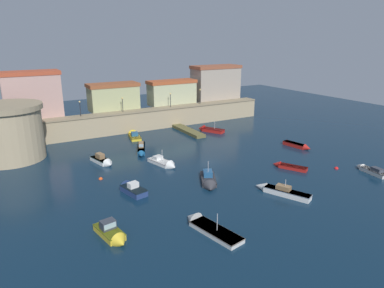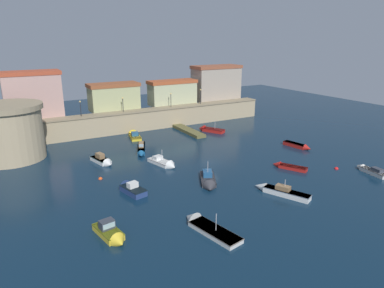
# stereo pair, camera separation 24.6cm
# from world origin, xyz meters

# --- Properties ---
(ground_plane) EXTENTS (136.59, 136.59, 0.00)m
(ground_plane) POSITION_xyz_m (0.00, 0.00, 0.00)
(ground_plane) COLOR #0C2338
(quay_wall) EXTENTS (54.94, 3.29, 4.18)m
(quay_wall) POSITION_xyz_m (0.00, 24.26, 2.10)
(quay_wall) COLOR tan
(quay_wall) RESTS_ON ground
(old_town_backdrop) EXTENTS (51.80, 5.24, 8.74)m
(old_town_backdrop) POSITION_xyz_m (0.63, 28.09, 7.67)
(old_town_backdrop) COLOR tan
(old_town_backdrop) RESTS_ON ground
(fortress_tower) EXTENTS (10.79, 10.79, 8.76)m
(fortress_tower) POSITION_xyz_m (-26.11, 17.20, 4.44)
(fortress_tower) COLOR tan
(fortress_tower) RESTS_ON ground
(pier_dock) EXTENTS (2.06, 10.40, 0.70)m
(pier_dock) POSITION_xyz_m (6.05, 17.57, 0.30)
(pier_dock) COLOR brown
(pier_dock) RESTS_ON ground
(quay_lamp_0) EXTENTS (0.32, 0.32, 2.95)m
(quay_lamp_0) POSITION_xyz_m (-13.49, 24.26, 6.18)
(quay_lamp_0) COLOR black
(quay_lamp_0) RESTS_ON quay_wall
(quay_lamp_1) EXTENTS (0.32, 0.32, 2.93)m
(quay_lamp_1) POSITION_xyz_m (-5.19, 24.26, 6.16)
(quay_lamp_1) COLOR black
(quay_lamp_1) RESTS_ON quay_wall
(quay_lamp_2) EXTENTS (0.32, 0.32, 2.99)m
(quay_lamp_2) POSITION_xyz_m (5.48, 24.26, 6.20)
(quay_lamp_2) COLOR black
(quay_lamp_2) RESTS_ON quay_wall
(quay_lamp_3) EXTENTS (0.32, 0.32, 3.31)m
(quay_lamp_3) POSITION_xyz_m (12.88, 24.26, 6.39)
(quay_lamp_3) COLOR black
(quay_lamp_3) RESTS_ON quay_wall
(moored_boat_0) EXTENTS (4.34, 6.09, 3.34)m
(moored_boat_0) POSITION_xyz_m (-4.43, -6.65, 0.36)
(moored_boat_0) COLOR #333338
(moored_boat_0) RESTS_ON ground
(moored_boat_1) EXTENTS (3.02, 5.86, 2.86)m
(moored_boat_1) POSITION_xyz_m (-6.41, 2.56, 0.33)
(moored_boat_1) COLOR white
(moored_boat_1) RESTS_ON ground
(moored_boat_2) EXTENTS (3.27, 7.47, 2.95)m
(moored_boat_2) POSITION_xyz_m (-10.71, -15.88, 0.27)
(moored_boat_2) COLOR silver
(moored_boat_2) RESTS_ON ground
(moored_boat_3) EXTENTS (3.44, 5.06, 1.14)m
(moored_boat_3) POSITION_xyz_m (8.76, -7.53, 0.29)
(moored_boat_3) COLOR red
(moored_boat_3) RESTS_ON ground
(moored_boat_4) EXTENTS (2.05, 5.48, 1.18)m
(moored_boat_4) POSITION_xyz_m (17.73, -1.05, 0.36)
(moored_boat_4) COLOR red
(moored_boat_4) RESTS_ON ground
(moored_boat_5) EXTENTS (2.69, 5.19, 1.83)m
(moored_boat_5) POSITION_xyz_m (-14.24, 7.99, 0.43)
(moored_boat_5) COLOR white
(moored_boat_5) RESTS_ON ground
(moored_boat_6) EXTENTS (2.66, 4.99, 1.87)m
(moored_boat_6) POSITION_xyz_m (-14.19, -3.80, 0.47)
(moored_boat_6) COLOR navy
(moored_boat_6) RESTS_ON ground
(moored_boat_7) EXTENTS (2.94, 6.22, 1.84)m
(moored_boat_7) POSITION_xyz_m (-4.79, 19.91, 0.35)
(moored_boat_7) COLOR gold
(moored_boat_7) RESTS_ON ground
(moored_boat_8) EXTENTS (4.15, 5.81, 2.71)m
(moored_boat_8) POSITION_xyz_m (10.10, 16.10, 0.36)
(moored_boat_8) COLOR red
(moored_boat_8) RESTS_ON ground
(moored_boat_9) EXTENTS (1.82, 5.16, 1.35)m
(moored_boat_9) POSITION_xyz_m (17.70, -14.67, 0.38)
(moored_boat_9) COLOR silver
(moored_boat_9) RESTS_ON ground
(moored_boat_10) EXTENTS (3.88, 7.21, 1.75)m
(moored_boat_10) POSITION_xyz_m (-7.01, 10.45, 0.48)
(moored_boat_10) COLOR #195689
(moored_boat_10) RESTS_ON ground
(moored_boat_11) EXTENTS (2.41, 5.00, 2.00)m
(moored_boat_11) POSITION_xyz_m (-19.41, -12.98, 0.46)
(moored_boat_11) COLOR gold
(moored_boat_11) RESTS_ON ground
(moored_boat_12) EXTENTS (4.08, 6.98, 2.36)m
(moored_boat_12) POSITION_xyz_m (1.50, -13.61, 0.44)
(moored_boat_12) COLOR white
(moored_boat_12) RESTS_ON ground
(mooring_buoy_0) EXTENTS (0.55, 0.55, 0.55)m
(mooring_buoy_0) POSITION_xyz_m (-16.33, 2.08, 0.00)
(mooring_buoy_0) COLOR #EA4C19
(mooring_buoy_0) RESTS_ON ground
(mooring_buoy_1) EXTENTS (0.59, 0.59, 0.59)m
(mooring_buoy_1) POSITION_xyz_m (14.85, -11.28, 0.00)
(mooring_buoy_1) COLOR red
(mooring_buoy_1) RESTS_ON ground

